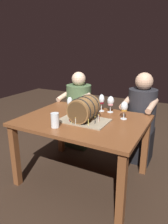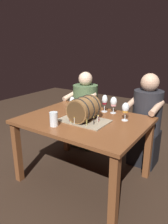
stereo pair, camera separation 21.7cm
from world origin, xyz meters
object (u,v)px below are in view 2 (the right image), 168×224
Objects in this scene: beer_pint at (54,120)px; barrel_cake at (84,110)px; wine_glass_rose at (114,102)px; person_seated_left at (85,112)px; wine_glass_empty at (72,102)px; wine_glass_red at (105,101)px; person_seated_right at (146,123)px; wine_glass_amber at (125,108)px; dining_table at (84,128)px.

barrel_cake is at bearing 59.43° from beer_pint.
person_seated_left is at bearing 150.38° from wine_glass_rose.
wine_glass_rose reaches higher than wine_glass_empty.
wine_glass_red is 0.73m from person_seated_left.
person_seated_right is (0.29, 0.36, -0.31)m from wine_glass_rose.
person_seated_right is at bearing 51.35° from wine_glass_rose.
wine_glass_red is (-0.33, 0.15, 0.01)m from wine_glass_amber.
wine_glass_amber is 1.01× the size of wine_glass_empty.
beer_pint is at bearing -113.16° from wine_glass_rose.
dining_table is 0.86m from person_seated_right.
wine_glass_empty is (-0.29, -0.25, -0.01)m from wine_glass_red.
barrel_cake reaches higher than wine_glass_amber.
barrel_cake is at bearing -51.98° from dining_table.
barrel_cake is 3.56× the size of beer_pint.
wine_glass_amber is 1.00× the size of wine_glass_rose.
wine_glass_red is 0.11m from wine_glass_rose.
wine_glass_amber is 1.37× the size of beer_pint.
wine_glass_rose is at bearing 143.85° from wine_glass_amber.
wine_glass_red is at bearing -35.30° from person_seated_left.
wine_glass_red reaches higher than dining_table.
dining_table is 6.77× the size of wine_glass_amber.
wine_glass_amber reaches higher than dining_table.
wine_glass_rose is at bearing 64.72° from dining_table.
person_seated_left is at bearing 148.63° from wine_glass_amber.
barrel_cake reaches higher than dining_table.
barrel_cake is at bearing -118.42° from person_seated_right.
dining_table is 0.35m from wine_glass_empty.
wine_glass_empty is (-0.62, -0.10, 0.00)m from wine_glass_amber.
wine_glass_red is 0.17× the size of person_seated_right.
dining_table is 0.87m from person_seated_left.
person_seated_left is at bearing 122.45° from dining_table.
wine_glass_empty is (-0.27, 0.16, 0.01)m from barrel_cake.
beer_pint reaches higher than dining_table.
beer_pint is at bearing -72.45° from person_seated_left.
beer_pint is 1.14m from person_seated_left.
person_seated_right is (0.40, 0.37, -0.32)m from wine_glass_red.
dining_table is 9.24× the size of beer_pint.
wine_glass_rose is (0.17, 0.37, 0.23)m from dining_table.
beer_pint is at bearing -133.48° from wine_glass_amber.
wine_glass_amber is at bearing 46.52° from beer_pint.
barrel_cake is 2.46× the size of wine_glass_red.
wine_glass_amber is 0.16× the size of person_seated_right.
person_seated_left is 0.96× the size of person_seated_right.
wine_glass_rose is at bearing 72.39° from barrel_cake.
wine_glass_empty is at bearing 154.80° from dining_table.
person_seated_right is at bearing 41.66° from wine_glass_empty.
dining_table is at bearing 69.25° from beer_pint.
beer_pint is 0.12× the size of person_seated_left.
wine_glass_empty reaches higher than dining_table.
dining_table is 0.43m from wine_glass_red.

